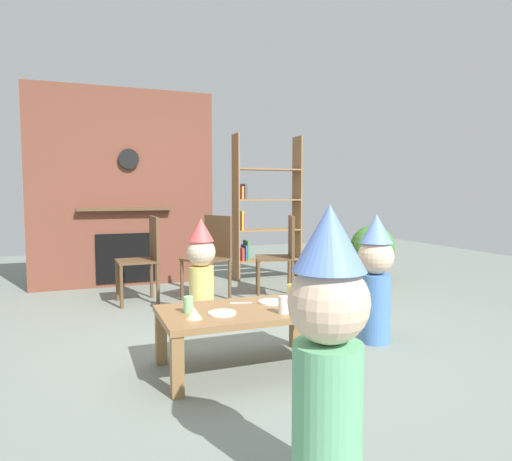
# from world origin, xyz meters

# --- Properties ---
(ground_plane) EXTENTS (12.00, 12.00, 0.00)m
(ground_plane) POSITION_xyz_m (0.00, 0.00, 0.00)
(ground_plane) COLOR gray
(brick_fireplace_feature) EXTENTS (2.20, 0.28, 2.40)m
(brick_fireplace_feature) POSITION_xyz_m (-0.75, 2.60, 1.19)
(brick_fireplace_feature) COLOR brown
(brick_fireplace_feature) RESTS_ON ground_plane
(bookshelf) EXTENTS (0.90, 0.28, 1.90)m
(bookshelf) POSITION_xyz_m (1.02, 2.40, 0.87)
(bookshelf) COLOR olive
(bookshelf) RESTS_ON ground_plane
(coffee_table) EXTENTS (1.09, 0.64, 0.40)m
(coffee_table) POSITION_xyz_m (-0.28, -0.52, 0.34)
(coffee_table) COLOR olive
(coffee_table) RESTS_ON ground_plane
(paper_cup_near_left) EXTENTS (0.07, 0.07, 0.11)m
(paper_cup_near_left) POSITION_xyz_m (-0.09, -0.71, 0.45)
(paper_cup_near_left) COLOR silver
(paper_cup_near_left) RESTS_ON coffee_table
(paper_cup_near_right) EXTENTS (0.06, 0.06, 0.10)m
(paper_cup_near_right) POSITION_xyz_m (-0.64, -0.49, 0.45)
(paper_cup_near_right) COLOR #8CD18C
(paper_cup_near_right) RESTS_ON coffee_table
(paper_cup_center) EXTENTS (0.07, 0.07, 0.10)m
(paper_cup_center) POSITION_xyz_m (0.15, -0.34, 0.44)
(paper_cup_center) COLOR #F2CC4C
(paper_cup_center) RESTS_ON coffee_table
(paper_plate_front) EXTENTS (0.17, 0.17, 0.01)m
(paper_plate_front) POSITION_xyz_m (-0.45, -0.59, 0.40)
(paper_plate_front) COLOR white
(paper_plate_front) RESTS_ON coffee_table
(paper_plate_rear) EXTENTS (0.19, 0.19, 0.01)m
(paper_plate_rear) POSITION_xyz_m (-0.05, -0.43, 0.40)
(paper_plate_rear) COLOR white
(paper_plate_rear) RESTS_ON coffee_table
(birthday_cake_slice) EXTENTS (0.10, 0.10, 0.07)m
(birthday_cake_slice) POSITION_xyz_m (-0.64, -0.63, 0.43)
(birthday_cake_slice) COLOR #EAC68C
(birthday_cake_slice) RESTS_ON coffee_table
(table_fork) EXTENTS (0.15, 0.06, 0.01)m
(table_fork) POSITION_xyz_m (-0.25, -0.37, 0.40)
(table_fork) COLOR silver
(table_fork) RESTS_ON coffee_table
(child_with_cone_hat) EXTENTS (0.31, 0.31, 1.11)m
(child_with_cone_hat) POSITION_xyz_m (-0.42, -1.84, 0.59)
(child_with_cone_hat) COLOR #66B27F
(child_with_cone_hat) RESTS_ON ground_plane
(child_in_pink) EXTENTS (0.27, 0.27, 0.99)m
(child_in_pink) POSITION_xyz_m (0.84, -0.37, 0.52)
(child_in_pink) COLOR #4C7FC6
(child_in_pink) RESTS_ON ground_plane
(child_by_the_chairs) EXTENTS (0.26, 0.26, 0.92)m
(child_by_the_chairs) POSITION_xyz_m (-0.27, 0.68, 0.49)
(child_by_the_chairs) COLOR #E0CC66
(child_by_the_chairs) RESTS_ON ground_plane
(dining_chair_left) EXTENTS (0.41, 0.41, 0.90)m
(dining_chair_left) POSITION_xyz_m (-0.63, 1.59, 0.51)
(dining_chair_left) COLOR brown
(dining_chair_left) RESTS_ON ground_plane
(dining_chair_middle) EXTENTS (0.54, 0.54, 0.90)m
(dining_chair_middle) POSITION_xyz_m (0.06, 1.50, 0.51)
(dining_chair_middle) COLOR brown
(dining_chair_middle) RESTS_ON ground_plane
(dining_chair_right) EXTENTS (0.51, 0.51, 0.90)m
(dining_chair_right) POSITION_xyz_m (0.79, 1.26, 0.51)
(dining_chair_right) COLOR brown
(dining_chair_right) RESTS_ON ground_plane
(potted_plant_tall) EXTENTS (0.56, 0.56, 0.73)m
(potted_plant_tall) POSITION_xyz_m (2.19, 1.61, 0.44)
(potted_plant_tall) COLOR #4C5660
(potted_plant_tall) RESTS_ON ground_plane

